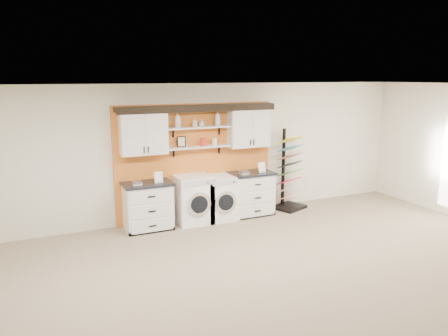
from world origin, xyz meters
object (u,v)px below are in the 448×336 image
dryer (219,197)px  base_cabinet_right (251,193)px  base_cabinet_left (148,206)px  washer (193,199)px  sample_rack (289,184)px

dryer → base_cabinet_right: bearing=0.3°
base_cabinet_right → base_cabinet_left: bearing=-180.0°
base_cabinet_left → washer: bearing=-0.2°
sample_rack → base_cabinet_left: bearing=159.3°
washer → base_cabinet_right: bearing=0.1°
base_cabinet_right → dryer: bearing=-179.7°
base_cabinet_right → dryer: base_cabinet_right is taller
base_cabinet_left → dryer: bearing=-0.1°
washer → dryer: (0.58, -0.00, -0.03)m
base_cabinet_left → dryer: (1.51, -0.00, -0.00)m
base_cabinet_left → washer: (0.94, -0.00, 0.02)m
base_cabinet_left → sample_rack: bearing=0.6°
washer → sample_rack: bearing=1.0°
washer → dryer: 0.58m
washer → base_cabinet_left: bearing=179.8°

